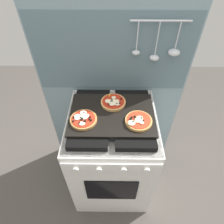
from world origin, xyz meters
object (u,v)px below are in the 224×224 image
(baking_tray, at_px, (112,114))
(pizza_left, at_px, (83,119))
(stove, at_px, (112,154))
(pizza_right, at_px, (138,121))
(pizza_center, at_px, (113,102))

(baking_tray, xyz_separation_m, pizza_left, (-0.18, -0.07, 0.02))
(stove, bearing_deg, pizza_right, -24.51)
(stove, height_order, baking_tray, baking_tray)
(pizza_center, bearing_deg, pizza_left, -139.45)
(stove, relative_size, pizza_center, 5.45)
(baking_tray, height_order, pizza_left, pizza_left)
(stove, relative_size, baking_tray, 1.67)
(stove, bearing_deg, pizza_left, -159.67)
(stove, distance_m, pizza_left, 0.51)
(stove, relative_size, pizza_left, 5.45)
(stove, distance_m, pizza_center, 0.49)
(baking_tray, distance_m, pizza_left, 0.19)
(stove, xyz_separation_m, pizza_left, (-0.18, -0.07, 0.48))
(baking_tray, height_order, pizza_center, pizza_center)
(stove, xyz_separation_m, pizza_center, (0.01, 0.09, 0.48))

